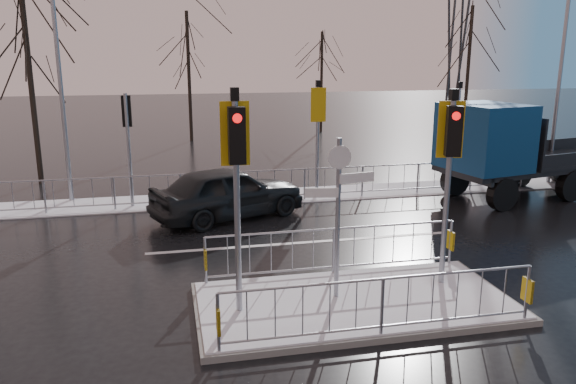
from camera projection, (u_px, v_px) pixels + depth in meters
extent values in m
plane|color=black|center=(354.00, 306.00, 10.72)|extent=(120.00, 120.00, 0.00)
cube|color=silver|center=(271.00, 196.00, 18.88)|extent=(30.00, 2.00, 0.04)
cube|color=silver|center=(306.00, 242.00, 14.33)|extent=(8.00, 0.15, 0.01)
cube|color=slate|center=(354.00, 303.00, 10.71)|extent=(6.00, 3.00, 0.12)
cube|color=silver|center=(354.00, 299.00, 10.69)|extent=(5.85, 2.85, 0.03)
cube|color=gold|center=(218.00, 320.00, 8.70)|extent=(0.05, 0.28, 0.42)
cube|color=gold|center=(527.00, 290.00, 9.81)|extent=(0.05, 0.28, 0.42)
cube|color=gold|center=(205.00, 259.00, 11.32)|extent=(0.05, 0.28, 0.42)
cube|color=gold|center=(451.00, 240.00, 12.43)|extent=(0.05, 0.28, 0.42)
cylinder|color=gray|center=(237.00, 211.00, 9.79)|extent=(0.11, 0.11, 3.80)
cube|color=black|center=(237.00, 136.00, 9.29)|extent=(0.28, 0.22, 0.95)
cylinder|color=red|center=(237.00, 118.00, 9.12)|extent=(0.16, 0.04, 0.16)
cube|color=gold|center=(235.00, 134.00, 9.53)|extent=(0.50, 0.03, 1.10)
cube|color=black|center=(235.00, 94.00, 9.30)|extent=(0.14, 0.14, 0.22)
cylinder|color=gray|center=(447.00, 196.00, 11.04)|extent=(0.11, 0.11, 3.70)
cube|color=black|center=(454.00, 131.00, 10.56)|extent=(0.33, 0.28, 0.95)
cylinder|color=red|center=(456.00, 116.00, 10.38)|extent=(0.16, 0.08, 0.16)
cube|color=gold|center=(451.00, 130.00, 10.80)|extent=(0.49, 0.16, 1.10)
cube|color=black|center=(454.00, 95.00, 10.57)|extent=(0.14, 0.14, 0.22)
cylinder|color=gray|center=(338.00, 220.00, 10.45)|extent=(0.09, 0.09, 3.10)
cube|color=silver|center=(357.00, 178.00, 10.33)|extent=(0.70, 0.14, 0.18)
cube|color=silver|center=(322.00, 193.00, 10.25)|extent=(0.62, 0.15, 0.18)
cylinder|color=silver|center=(340.00, 157.00, 10.13)|extent=(0.44, 0.03, 0.44)
cylinder|color=gray|center=(129.00, 151.00, 17.24)|extent=(0.11, 0.11, 3.50)
cube|color=black|center=(127.00, 111.00, 17.12)|extent=(0.28, 0.22, 0.95)
cylinder|color=red|center=(126.00, 101.00, 17.15)|extent=(0.16, 0.04, 0.16)
cylinder|color=gray|center=(317.00, 143.00, 18.47)|extent=(0.11, 0.11, 3.60)
cube|color=black|center=(316.00, 104.00, 18.34)|extent=(0.28, 0.22, 0.95)
cylinder|color=red|center=(316.00, 95.00, 18.37)|extent=(0.16, 0.04, 0.16)
cube|color=gold|center=(318.00, 105.00, 18.10)|extent=(0.50, 0.03, 1.10)
cube|color=black|center=(318.00, 84.00, 18.01)|extent=(0.14, 0.14, 0.22)
cylinder|color=gray|center=(456.00, 139.00, 19.51)|extent=(0.11, 0.11, 3.50)
cube|color=black|center=(455.00, 104.00, 19.38)|extent=(0.33, 0.28, 0.95)
cylinder|color=red|center=(453.00, 95.00, 19.40)|extent=(0.16, 0.08, 0.16)
cube|color=black|center=(460.00, 85.00, 19.06)|extent=(0.14, 0.14, 0.22)
imported|color=black|center=(228.00, 192.00, 16.33)|extent=(4.88, 3.38, 1.54)
cylinder|color=black|center=(502.00, 194.00, 17.14)|extent=(1.08, 0.51, 1.04)
cylinder|color=black|center=(455.00, 180.00, 19.07)|extent=(1.08, 0.51, 1.04)
cylinder|color=black|center=(570.00, 185.00, 18.27)|extent=(1.08, 0.51, 1.04)
cylinder|color=black|center=(519.00, 173.00, 20.20)|extent=(1.08, 0.51, 1.04)
cylinder|color=black|center=(561.00, 168.00, 21.01)|extent=(1.08, 0.51, 1.04)
cube|color=black|center=(536.00, 166.00, 18.95)|extent=(7.17, 3.69, 0.17)
cube|color=navy|center=(484.00, 137.00, 17.76)|extent=(2.52, 2.85, 2.07)
cube|color=black|center=(509.00, 122.00, 18.05)|extent=(0.45, 2.04, 1.14)
cube|color=#2D3033|center=(466.00, 174.00, 17.79)|extent=(0.60, 2.36, 0.36)
cube|color=black|center=(561.00, 159.00, 19.36)|extent=(4.96, 3.34, 0.12)
cube|color=black|center=(515.00, 139.00, 18.30)|extent=(0.58, 2.45, 1.55)
cylinder|color=black|center=(31.00, 83.00, 20.05)|extent=(0.20, 0.20, 7.36)
cylinder|color=black|center=(189.00, 77.00, 30.36)|extent=(0.19, 0.19, 6.90)
cylinder|color=black|center=(321.00, 83.00, 34.01)|extent=(0.16, 0.16, 5.98)
cylinder|color=black|center=(468.00, 72.00, 32.65)|extent=(0.20, 0.20, 7.36)
cylinder|color=gray|center=(560.00, 74.00, 19.99)|extent=(0.14, 0.14, 8.00)
cylinder|color=gray|center=(59.00, 73.00, 17.41)|extent=(0.14, 0.14, 8.20)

